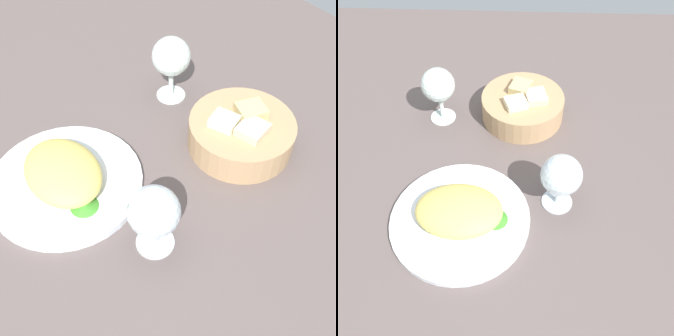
{
  "view_description": "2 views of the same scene",
  "coord_description": "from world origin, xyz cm",
  "views": [
    {
      "loc": [
        52.64,
        -27.01,
        59.9
      ],
      "look_at": [
        15.0,
        2.4,
        3.67
      ],
      "focal_mm": 46.38,
      "sensor_mm": 36.0,
      "label": 1
    },
    {
      "loc": [
        15.14,
        -51.13,
        62.8
      ],
      "look_at": [
        13.11,
        -2.1,
        4.51
      ],
      "focal_mm": 40.53,
      "sensor_mm": 36.0,
      "label": 2
    }
  ],
  "objects": [
    {
      "name": "ground_plane",
      "position": [
        0.0,
        0.0,
        -1.0
      ],
      "size": [
        140.0,
        140.0,
        2.0
      ],
      "primitive_type": "cube",
      "color": "#5A4D4A"
    },
    {
      "name": "plate",
      "position": [
        4.75,
        -12.16,
        0.7
      ],
      "size": [
        26.79,
        26.79,
        1.4
      ],
      "primitive_type": "cylinder",
      "color": "white",
      "rests_on": "ground_plane"
    },
    {
      "name": "omelette",
      "position": [
        4.75,
        -12.16,
        3.74
      ],
      "size": [
        16.78,
        12.65,
        4.68
      ],
      "primitive_type": "ellipsoid",
      "rotation": [
        0.0,
        0.0,
        -0.03
      ],
      "color": "#D8C25E",
      "rests_on": "plate"
    },
    {
      "name": "lettuce_garnish",
      "position": [
        11.54,
        -12.33,
        2.07
      ],
      "size": [
        4.78,
        4.78,
        1.34
      ],
      "primitive_type": "cone",
      "color": "#3B892A",
      "rests_on": "plate"
    },
    {
      "name": "bread_basket",
      "position": [
        16.3,
        18.46,
        3.24
      ],
      "size": [
        19.41,
        19.41,
        7.76
      ],
      "color": "tan",
      "rests_on": "ground_plane"
    },
    {
      "name": "wine_glass_near",
      "position": [
        23.53,
        -6.83,
        8.21
      ],
      "size": [
        7.9,
        7.9,
        12.57
      ],
      "color": "silver",
      "rests_on": "ground_plane"
    },
    {
      "name": "wine_glass_far",
      "position": [
        -3.0,
        17.24,
        9.29
      ],
      "size": [
        7.7,
        7.7,
        13.65
      ],
      "color": "silver",
      "rests_on": "ground_plane"
    }
  ]
}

